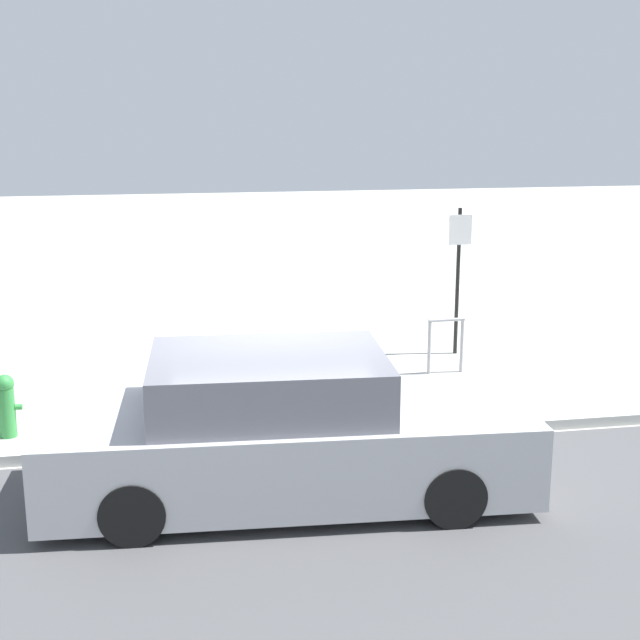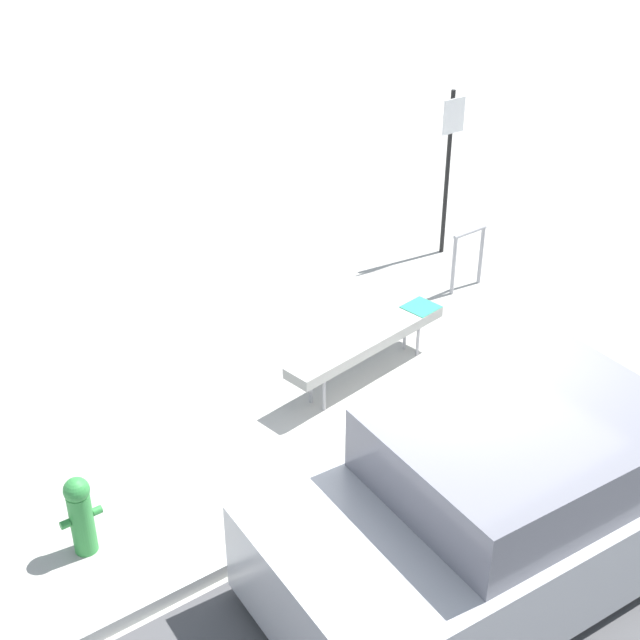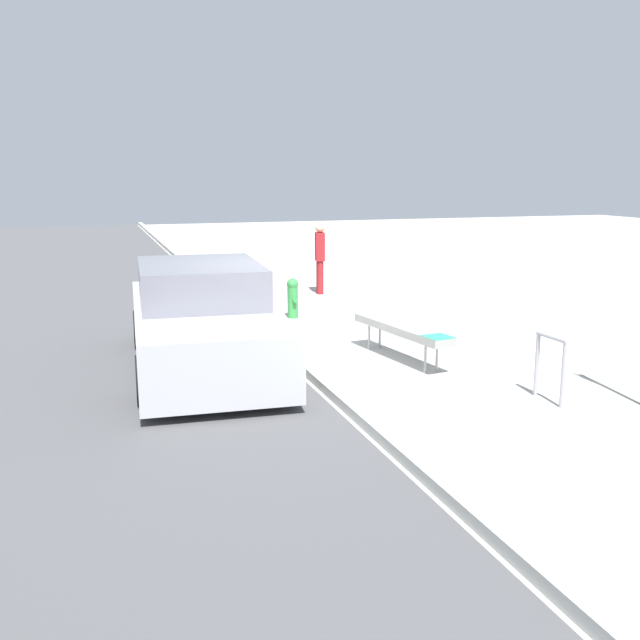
% 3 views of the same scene
% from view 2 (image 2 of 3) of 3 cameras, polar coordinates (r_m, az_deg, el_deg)
% --- Properties ---
extents(ground_plane, '(60.00, 60.00, 0.00)m').
position_cam_2_polar(ground_plane, '(8.76, 7.36, -8.99)').
color(ground_plane, '#ADAAA3').
extents(curb, '(60.00, 0.20, 0.13)m').
position_cam_2_polar(curb, '(8.72, 7.39, -8.66)').
color(curb, '#B7B7B2').
rests_on(curb, ground_plane).
extents(bench, '(2.19, 0.69, 0.55)m').
position_cam_2_polar(bench, '(9.62, 3.08, -1.35)').
color(bench, '#99999E').
rests_on(bench, ground_plane).
extents(bike_rack, '(0.55, 0.07, 0.83)m').
position_cam_2_polar(bike_rack, '(11.58, 9.46, 4.23)').
color(bike_rack, '#99999E').
rests_on(bike_rack, ground_plane).
extents(sign_post, '(0.36, 0.08, 2.30)m').
position_cam_2_polar(sign_post, '(12.19, 8.26, 10.21)').
color(sign_post, black).
rests_on(sign_post, ground_plane).
extents(fire_hydrant, '(0.36, 0.22, 0.77)m').
position_cam_2_polar(fire_hydrant, '(7.81, -15.08, -11.84)').
color(fire_hydrant, '#338C3F').
rests_on(fire_hydrant, ground_plane).
extents(parked_car_near, '(4.84, 2.13, 1.48)m').
position_cam_2_polar(parked_car_near, '(7.56, 13.49, -10.61)').
color(parked_car_near, black).
rests_on(parked_car_near, ground_plane).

